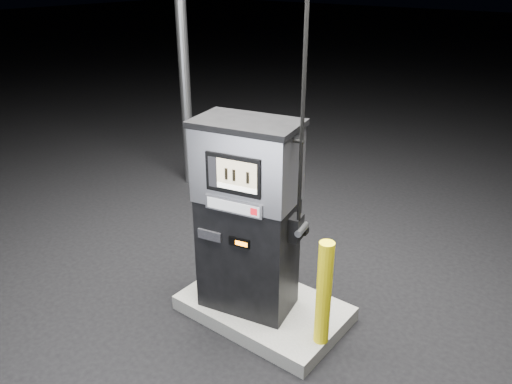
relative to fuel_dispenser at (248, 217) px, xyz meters
The scene contains 5 objects.
ground 1.13m from the fuel_dispenser, 41.42° to the left, with size 80.00×80.00×0.00m, color black.
pump_island 1.05m from the fuel_dispenser, 41.42° to the left, with size 1.60×1.00×0.15m, color slate.
fuel_dispenser is the anchor object (origin of this frame).
bollard_left 0.84m from the fuel_dispenser, behind, with size 0.11×0.11×0.82m, color yellow.
bollard_right 0.97m from the fuel_dispenser, ahead, with size 0.13×0.13×1.01m, color yellow.
Camera 1 is at (2.44, -3.29, 3.23)m, focal length 35.00 mm.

